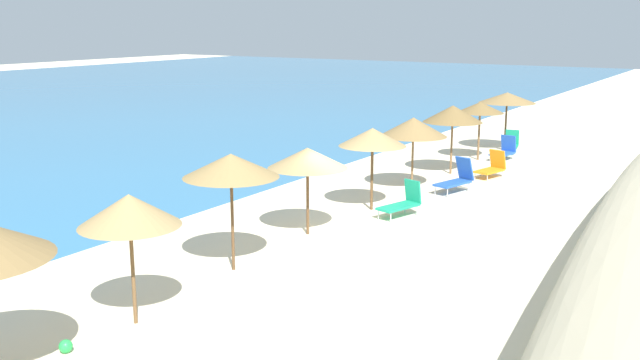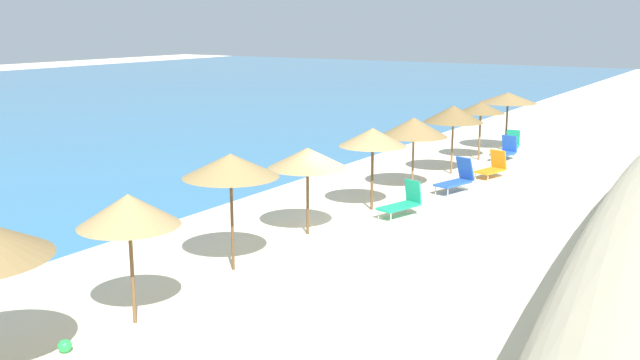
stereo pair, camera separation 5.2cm
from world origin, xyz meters
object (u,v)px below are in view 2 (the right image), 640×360
beach_umbrella_3 (129,210)px  beach_umbrella_8 (453,114)px  beach_umbrella_10 (508,98)px  lounge_chair_3 (403,202)px  lounge_chair_2 (457,178)px  lounge_chair_4 (512,144)px  beach_umbrella_4 (231,166)px  beach_umbrella_7 (414,127)px  lounge_chair_0 (505,150)px  beach_umbrella_6 (373,137)px  lounge_chair_1 (493,167)px  beach_ball (65,346)px  beach_umbrella_5 (308,158)px  beach_umbrella_9 (481,108)px

beach_umbrella_3 → beach_umbrella_8: size_ratio=0.98×
beach_umbrella_10 → lounge_chair_3: size_ratio=1.70×
lounge_chair_2 → lounge_chair_4: (8.59, 0.78, -0.08)m
beach_umbrella_4 → lounge_chair_4: 19.24m
beach_umbrella_7 → lounge_chair_0: size_ratio=1.88×
beach_umbrella_6 → lounge_chair_3: 2.23m
lounge_chair_0 → beach_umbrella_3: bearing=96.2°
lounge_chair_1 → beach_umbrella_6: bearing=90.1°
lounge_chair_1 → beach_umbrella_4: bearing=96.2°
lounge_chair_1 → lounge_chair_3: 6.96m
beach_umbrella_3 → beach_umbrella_4: (3.53, 0.33, 0.24)m
beach_umbrella_4 → beach_ball: beach_umbrella_4 is taller
beach_umbrella_4 → beach_umbrella_10: bearing=-0.9°
beach_umbrella_3 → beach_umbrella_4: beach_umbrella_4 is taller
lounge_chair_4 → beach_ball: size_ratio=5.48×
beach_umbrella_4 → beach_umbrella_7: 10.06m
beach_umbrella_4 → beach_umbrella_5: 3.48m
beach_umbrella_9 → lounge_chair_1: bearing=-151.7°
beach_umbrella_3 → beach_umbrella_10: bearing=0.1°
lounge_chair_0 → lounge_chair_4: 1.79m
beach_umbrella_5 → lounge_chair_1: beach_umbrella_5 is taller
beach_umbrella_8 → lounge_chair_3: (-6.73, -1.15, -1.92)m
beach_umbrella_10 → lounge_chair_4: (-0.46, -0.44, -2.03)m
beach_umbrella_3 → beach_umbrella_7: 13.58m
beach_umbrella_6 → lounge_chair_2: (3.71, -1.39, -1.84)m
beach_umbrella_8 → lounge_chair_2: size_ratio=1.59×
beach_umbrella_8 → lounge_chair_3: bearing=-170.3°
beach_umbrella_6 → beach_umbrella_3: bearing=-178.9°
lounge_chair_1 → lounge_chair_2: 3.06m
beach_umbrella_6 → lounge_chair_1: bearing=-13.5°
lounge_chair_3 → lounge_chair_2: bearing=-77.6°
beach_umbrella_7 → beach_umbrella_9: size_ratio=1.03×
beach_umbrella_5 → beach_umbrella_6: (3.35, -0.24, 0.15)m
beach_umbrella_6 → lounge_chair_0: (10.52, -0.87, -1.92)m
lounge_chair_1 → lounge_chair_4: lounge_chair_1 is taller
beach_umbrella_9 → beach_ball: beach_umbrella_9 is taller
beach_umbrella_9 → lounge_chair_4: (2.38, -0.69, -1.84)m
beach_umbrella_7 → beach_umbrella_4: bearing=179.8°
lounge_chair_4 → beach_umbrella_5: bearing=75.9°
beach_umbrella_10 → lounge_chair_2: beach_umbrella_10 is taller
beach_umbrella_3 → beach_umbrella_5: (6.99, 0.44, -0.14)m
lounge_chair_2 → lounge_chair_3: bearing=101.8°
beach_umbrella_4 → beach_umbrella_7: (10.05, -0.04, -0.32)m
beach_umbrella_7 → beach_umbrella_8: bearing=-2.3°
beach_umbrella_3 → beach_umbrella_10: size_ratio=0.98×
beach_umbrella_6 → lounge_chair_1: size_ratio=1.84×
beach_umbrella_6 → lounge_chair_3: (-0.19, -1.18, -1.89)m
beach_umbrella_5 → lounge_chair_1: (10.11, -1.86, -1.78)m
beach_umbrella_7 → beach_umbrella_8: 3.31m
beach_umbrella_7 → lounge_chair_3: (-3.42, -1.28, -1.80)m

